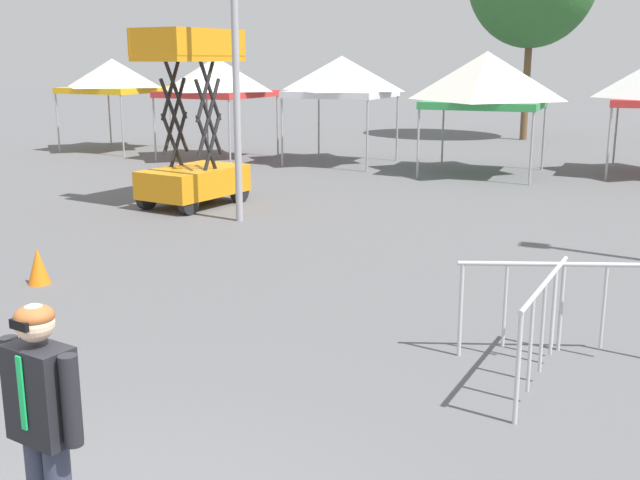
{
  "coord_description": "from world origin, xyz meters",
  "views": [
    {
      "loc": [
        2.99,
        -3.15,
        3.17
      ],
      "look_at": [
        -0.11,
        4.08,
        1.3
      ],
      "focal_mm": 42.86,
      "sensor_mm": 36.0,
      "label": 1
    }
  ],
  "objects_px": {
    "canopy_tent_far_left": "(342,77)",
    "person_foreground": "(44,422)",
    "canopy_tent_left_of_center": "(216,77)",
    "canopy_tent_right_of_center": "(486,80)",
    "canopy_tent_behind_left": "(113,76)",
    "crowd_barrier_by_lift": "(544,311)",
    "traffic_cone_near_barrier": "(38,266)",
    "scissor_lift": "(193,153)",
    "crowd_barrier_mid_lot": "(555,291)"
  },
  "relations": [
    {
      "from": "person_foreground",
      "to": "crowd_barrier_by_lift",
      "type": "bearing_deg",
      "value": 60.01
    },
    {
      "from": "scissor_lift",
      "to": "canopy_tent_far_left",
      "type": "bearing_deg",
      "value": 86.97
    },
    {
      "from": "canopy_tent_left_of_center",
      "to": "canopy_tent_right_of_center",
      "type": "distance_m",
      "value": 8.57
    },
    {
      "from": "canopy_tent_behind_left",
      "to": "person_foreground",
      "type": "relative_size",
      "value": 1.79
    },
    {
      "from": "crowd_barrier_mid_lot",
      "to": "traffic_cone_near_barrier",
      "type": "relative_size",
      "value": 3.71
    },
    {
      "from": "canopy_tent_far_left",
      "to": "scissor_lift",
      "type": "relative_size",
      "value": 0.86
    },
    {
      "from": "canopy_tent_right_of_center",
      "to": "canopy_tent_behind_left",
      "type": "bearing_deg",
      "value": 176.94
    },
    {
      "from": "canopy_tent_far_left",
      "to": "scissor_lift",
      "type": "bearing_deg",
      "value": -93.03
    },
    {
      "from": "canopy_tent_right_of_center",
      "to": "person_foreground",
      "type": "relative_size",
      "value": 1.9
    },
    {
      "from": "canopy_tent_left_of_center",
      "to": "canopy_tent_right_of_center",
      "type": "relative_size",
      "value": 0.96
    },
    {
      "from": "canopy_tent_behind_left",
      "to": "crowd_barrier_by_lift",
      "type": "xyz_separation_m",
      "value": [
        16.6,
        -14.79,
        -1.84
      ]
    },
    {
      "from": "person_foreground",
      "to": "crowd_barrier_mid_lot",
      "type": "distance_m",
      "value": 5.52
    },
    {
      "from": "canopy_tent_left_of_center",
      "to": "crowd_barrier_mid_lot",
      "type": "relative_size",
      "value": 1.63
    },
    {
      "from": "canopy_tent_behind_left",
      "to": "crowd_barrier_by_lift",
      "type": "relative_size",
      "value": 1.52
    },
    {
      "from": "canopy_tent_left_of_center",
      "to": "scissor_lift",
      "type": "distance_m",
      "value": 8.25
    },
    {
      "from": "canopy_tent_far_left",
      "to": "crowd_barrier_mid_lot",
      "type": "distance_m",
      "value": 16.08
    },
    {
      "from": "crowd_barrier_by_lift",
      "to": "crowd_barrier_mid_lot",
      "type": "distance_m",
      "value": 0.75
    },
    {
      "from": "canopy_tent_right_of_center",
      "to": "crowd_barrier_by_lift",
      "type": "relative_size",
      "value": 1.61
    },
    {
      "from": "canopy_tent_far_left",
      "to": "scissor_lift",
      "type": "distance_m",
      "value": 7.94
    },
    {
      "from": "canopy_tent_left_of_center",
      "to": "canopy_tent_far_left",
      "type": "xyz_separation_m",
      "value": [
        4.08,
        0.54,
        0.04
      ]
    },
    {
      "from": "canopy_tent_left_of_center",
      "to": "traffic_cone_near_barrier",
      "type": "height_order",
      "value": "canopy_tent_left_of_center"
    },
    {
      "from": "canopy_tent_right_of_center",
      "to": "crowd_barrier_by_lift",
      "type": "distance_m",
      "value": 14.62
    },
    {
      "from": "canopy_tent_left_of_center",
      "to": "canopy_tent_right_of_center",
      "type": "xyz_separation_m",
      "value": [
        8.57,
        0.03,
        0.01
      ]
    },
    {
      "from": "canopy_tent_far_left",
      "to": "person_foreground",
      "type": "height_order",
      "value": "canopy_tent_far_left"
    },
    {
      "from": "canopy_tent_behind_left",
      "to": "canopy_tent_far_left",
      "type": "bearing_deg",
      "value": -1.25
    },
    {
      "from": "canopy_tent_behind_left",
      "to": "canopy_tent_far_left",
      "type": "xyz_separation_m",
      "value": [
        8.68,
        -0.19,
        0.05
      ]
    },
    {
      "from": "canopy_tent_far_left",
      "to": "person_foreground",
      "type": "bearing_deg",
      "value": -73.66
    },
    {
      "from": "crowd_barrier_by_lift",
      "to": "person_foreground",
      "type": "bearing_deg",
      "value": -119.99
    },
    {
      "from": "scissor_lift",
      "to": "traffic_cone_near_barrier",
      "type": "xyz_separation_m",
      "value": [
        1.22,
        -6.09,
        -0.89
      ]
    },
    {
      "from": "canopy_tent_behind_left",
      "to": "traffic_cone_near_barrier",
      "type": "relative_size",
      "value": 5.95
    },
    {
      "from": "scissor_lift",
      "to": "traffic_cone_near_barrier",
      "type": "relative_size",
      "value": 7.09
    },
    {
      "from": "canopy_tent_left_of_center",
      "to": "crowd_barrier_by_lift",
      "type": "height_order",
      "value": "canopy_tent_left_of_center"
    },
    {
      "from": "person_foreground",
      "to": "crowd_barrier_by_lift",
      "type": "height_order",
      "value": "person_foreground"
    },
    {
      "from": "canopy_tent_left_of_center",
      "to": "scissor_lift",
      "type": "height_order",
      "value": "scissor_lift"
    },
    {
      "from": "canopy_tent_left_of_center",
      "to": "person_foreground",
      "type": "bearing_deg",
      "value": -62.28
    },
    {
      "from": "scissor_lift",
      "to": "crowd_barrier_by_lift",
      "type": "xyz_separation_m",
      "value": [
        8.34,
        -6.81,
        -0.41
      ]
    },
    {
      "from": "scissor_lift",
      "to": "crowd_barrier_mid_lot",
      "type": "relative_size",
      "value": 1.91
    },
    {
      "from": "canopy_tent_left_of_center",
      "to": "traffic_cone_near_barrier",
      "type": "xyz_separation_m",
      "value": [
        4.89,
        -13.34,
        -2.34
      ]
    },
    {
      "from": "traffic_cone_near_barrier",
      "to": "scissor_lift",
      "type": "bearing_deg",
      "value": 101.37
    },
    {
      "from": "crowd_barrier_mid_lot",
      "to": "traffic_cone_near_barrier",
      "type": "xyz_separation_m",
      "value": [
        -7.14,
        -0.03,
        -0.49
      ]
    },
    {
      "from": "crowd_barrier_mid_lot",
      "to": "crowd_barrier_by_lift",
      "type": "bearing_deg",
      "value": -92.03
    },
    {
      "from": "canopy_tent_behind_left",
      "to": "crowd_barrier_by_lift",
      "type": "distance_m",
      "value": 22.31
    },
    {
      "from": "canopy_tent_right_of_center",
      "to": "crowd_barrier_by_lift",
      "type": "height_order",
      "value": "canopy_tent_right_of_center"
    },
    {
      "from": "canopy_tent_left_of_center",
      "to": "crowd_barrier_by_lift",
      "type": "bearing_deg",
      "value": -49.51
    },
    {
      "from": "traffic_cone_near_barrier",
      "to": "crowd_barrier_mid_lot",
      "type": "bearing_deg",
      "value": 0.24
    },
    {
      "from": "canopy_tent_far_left",
      "to": "scissor_lift",
      "type": "height_order",
      "value": "scissor_lift"
    },
    {
      "from": "crowd_barrier_by_lift",
      "to": "traffic_cone_near_barrier",
      "type": "height_order",
      "value": "crowd_barrier_by_lift"
    },
    {
      "from": "person_foreground",
      "to": "traffic_cone_near_barrier",
      "type": "distance_m",
      "value": 6.84
    },
    {
      "from": "crowd_barrier_by_lift",
      "to": "scissor_lift",
      "type": "bearing_deg",
      "value": 140.77
    },
    {
      "from": "canopy_tent_behind_left",
      "to": "traffic_cone_near_barrier",
      "type": "bearing_deg",
      "value": -56.01
    }
  ]
}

